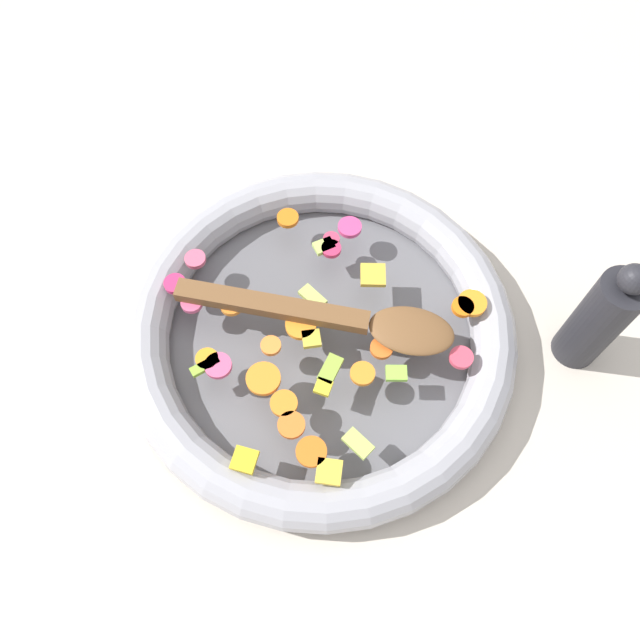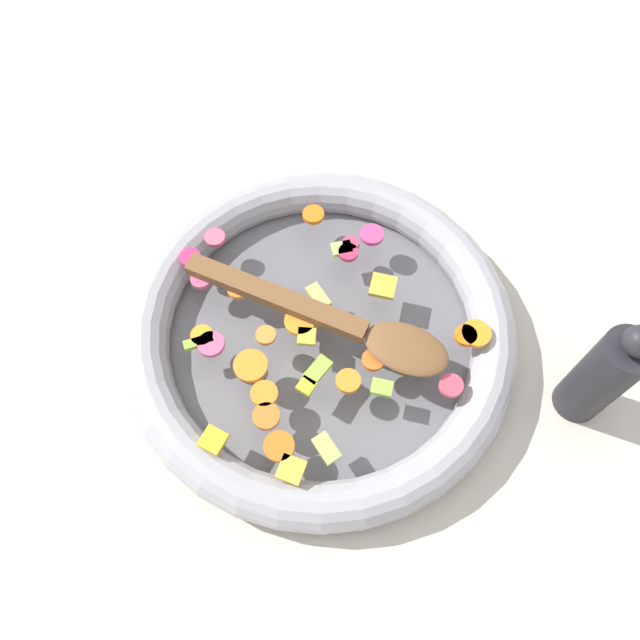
{
  "view_description": "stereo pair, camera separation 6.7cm",
  "coord_description": "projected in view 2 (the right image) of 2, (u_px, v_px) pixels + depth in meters",
  "views": [
    {
      "loc": [
        0.28,
        0.11,
        0.65
      ],
      "look_at": [
        0.0,
        0.0,
        0.05
      ],
      "focal_mm": 35.0,
      "sensor_mm": 36.0,
      "label": 1
    },
    {
      "loc": [
        0.25,
        0.17,
        0.65
      ],
      "look_at": [
        0.0,
        0.0,
        0.05
      ],
      "focal_mm": 35.0,
      "sensor_mm": 36.0,
      "label": 2
    }
  ],
  "objects": [
    {
      "name": "pepper_mill",
      "position": [
        603.0,
        375.0,
        0.61
      ],
      "size": [
        0.05,
        0.05,
        0.17
      ],
      "color": "#232328",
      "rests_on": "ground_plane"
    },
    {
      "name": "chopped_vegetables",
      "position": [
        306.0,
        336.0,
        0.66
      ],
      "size": [
        0.32,
        0.35,
        0.01
      ],
      "color": "orange",
      "rests_on": "skillet"
    },
    {
      "name": "ground_plane",
      "position": [
        320.0,
        340.0,
        0.71
      ],
      "size": [
        4.0,
        4.0,
        0.0
      ],
      "primitive_type": "plane",
      "color": "beige"
    },
    {
      "name": "skillet",
      "position": [
        320.0,
        331.0,
        0.7
      ],
      "size": [
        0.43,
        0.43,
        0.05
      ],
      "color": "slate",
      "rests_on": "ground_plane"
    },
    {
      "name": "wooden_spoon",
      "position": [
        342.0,
        323.0,
        0.65
      ],
      "size": [
        0.09,
        0.3,
        0.01
      ],
      "color": "brown",
      "rests_on": "chopped_vegetables"
    }
  ]
}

